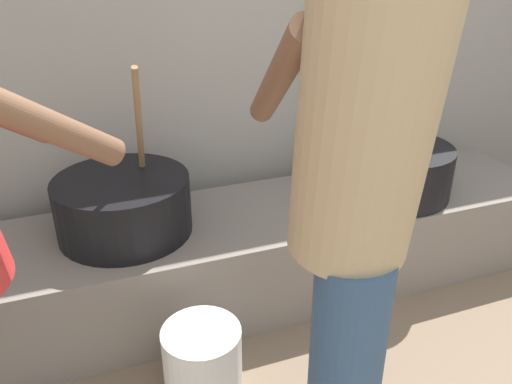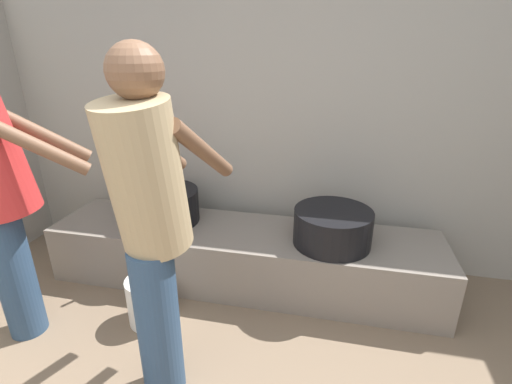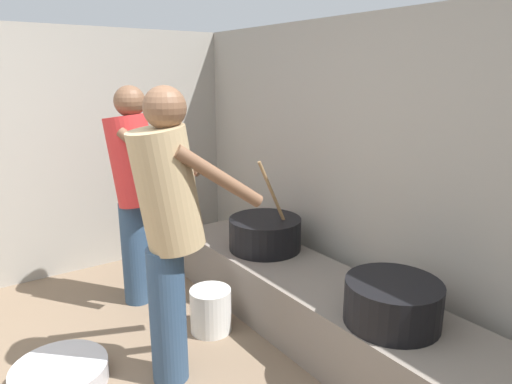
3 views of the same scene
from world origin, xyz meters
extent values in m
cube|color=#9E998E|center=(0.00, 2.58, 1.02)|extent=(4.90, 0.20, 2.04)
cube|color=slate|center=(-0.29, 2.06, 0.20)|extent=(2.71, 0.60, 0.41)
cylinder|color=black|center=(-0.90, 2.09, 0.52)|extent=(0.53, 0.53, 0.23)
cylinder|color=#937047|center=(-0.80, 2.09, 0.84)|extent=(0.04, 0.26, 0.51)
cylinder|color=black|center=(0.32, 2.02, 0.52)|extent=(0.50, 0.50, 0.23)
cylinder|color=navy|center=(-0.44, 1.10, 0.39)|extent=(0.20, 0.20, 0.78)
cylinder|color=tan|center=(-0.44, 1.13, 1.10)|extent=(0.36, 0.43, 0.67)
sphere|color=brown|center=(-0.44, 1.14, 1.51)|extent=(0.22, 0.22, 0.22)
cylinder|color=brown|center=(-0.27, 1.34, 1.17)|extent=(0.15, 0.48, 0.36)
cylinder|color=brown|center=(-0.53, 1.38, 1.17)|extent=(0.15, 0.48, 0.36)
cylinder|color=navy|center=(-1.42, 1.29, 0.39)|extent=(0.20, 0.20, 0.77)
cylinder|color=red|center=(-1.40, 1.30, 1.08)|extent=(0.49, 0.46, 0.66)
sphere|color=brown|center=(-1.39, 1.31, 1.49)|extent=(0.21, 0.21, 0.21)
cylinder|color=brown|center=(-1.13, 1.32, 1.15)|extent=(0.43, 0.32, 0.36)
cylinder|color=brown|center=(-1.28, 1.55, 1.15)|extent=(0.43, 0.32, 0.36)
cylinder|color=silver|center=(-0.74, 1.53, 0.15)|extent=(0.27, 0.27, 0.30)
cylinder|color=#B7B7BC|center=(-0.75, 0.57, 0.06)|extent=(0.52, 0.52, 0.11)
camera|label=1|loc=(-1.03, 0.20, 1.48)|focal=36.35mm
camera|label=2|loc=(0.30, -0.14, 1.59)|focal=25.69mm
camera|label=3|loc=(1.66, 0.20, 1.68)|focal=31.98mm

